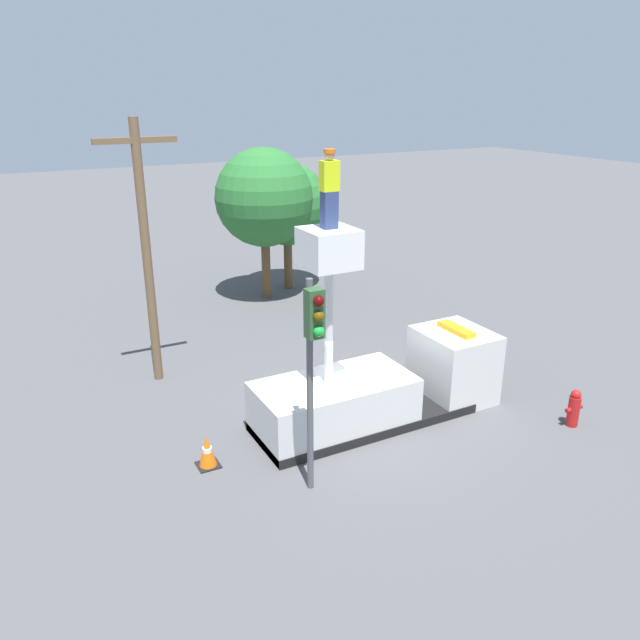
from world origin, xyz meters
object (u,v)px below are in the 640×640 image
utility_pole (146,246)px  bucket_truck (379,385)px  tree_right_bg (287,204)px  worker (329,189)px  tree_left_bg (264,198)px  traffic_cone_rear (207,452)px  traffic_light_pole (313,347)px  fire_hydrant (574,408)px

utility_pole → bucket_truck: bearing=-48.5°
tree_right_bg → worker: bearing=-110.6°
tree_left_bg → tree_right_bg: size_ratio=1.13×
bucket_truck → traffic_cone_rear: 4.74m
tree_left_bg → utility_pole: (-5.99, -5.62, -0.06)m
traffic_cone_rear → bucket_truck: bearing=0.8°
traffic_light_pole → tree_left_bg: 13.57m
fire_hydrant → traffic_cone_rear: size_ratio=1.30×
traffic_cone_rear → tree_left_bg: tree_left_bg is taller
utility_pole → traffic_cone_rear: bearing=-92.0°
tree_right_bg → tree_left_bg: bearing=-150.4°
traffic_light_pole → utility_pole: bearing=102.1°
fire_hydrant → tree_right_bg: size_ratio=0.19×
bucket_truck → traffic_cone_rear: (-4.70, -0.06, -0.58)m
traffic_cone_rear → utility_pole: 6.36m
fire_hydrant → traffic_light_pole: bearing=174.8°
tree_right_bg → bucket_truck: bearing=-103.8°
worker → utility_pole: bearing=120.6°
traffic_cone_rear → tree_left_bg: bearing=60.3°
bucket_truck → traffic_light_pole: 4.37m
traffic_cone_rear → utility_pole: (0.18, 5.17, 3.70)m
traffic_cone_rear → tree_left_bg: 12.99m
worker → traffic_cone_rear: 6.57m
utility_pole → traffic_light_pole: bearing=-77.9°
fire_hydrant → tree_left_bg: 14.21m
traffic_light_pole → traffic_cone_rear: traffic_light_pole is taller
bucket_truck → fire_hydrant: bucket_truck is taller
worker → tree_right_bg: (4.33, 11.51, -2.47)m
bucket_truck → worker: (-1.50, 0.00, 5.15)m
bucket_truck → traffic_light_pole: (-2.99, -2.06, 2.43)m
tree_left_bg → utility_pole: bearing=-136.8°
traffic_cone_rear → utility_pole: utility_pole is taller
utility_pole → fire_hydrant: bearing=-41.9°
bucket_truck → tree_right_bg: size_ratio=1.25×
tree_left_bg → tree_right_bg: (1.36, 0.77, -0.49)m
traffic_light_pole → tree_left_bg: size_ratio=0.78×
fire_hydrant → tree_right_bg: 14.64m
traffic_light_pole → tree_right_bg: 14.77m
traffic_light_pole → traffic_cone_rear: bearing=130.7°
bucket_truck → tree_left_bg: bearing=82.2°
worker → bucket_truck: bearing=0.0°
traffic_cone_rear → tree_right_bg: bearing=56.9°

